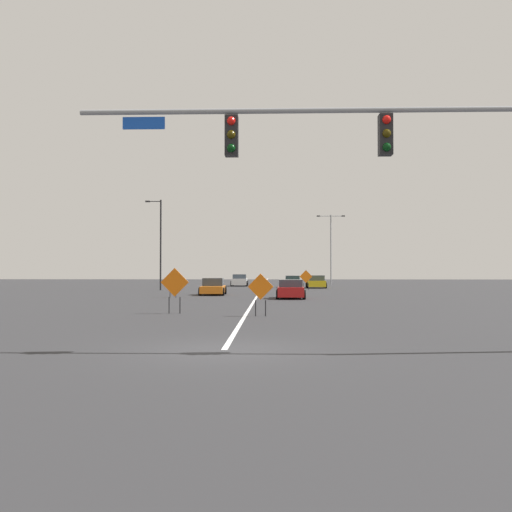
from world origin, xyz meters
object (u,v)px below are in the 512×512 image
street_lamp_mid_right (331,244)px  construction_sign_median_far (306,277)px  construction_sign_left_shoulder (261,289)px  car_green_approaching (292,282)px  car_yellow_near (316,282)px  car_orange_distant (213,287)px  traffic_signal_assembly (383,156)px  car_white_passing (240,281)px  street_lamp_near_right (160,241)px  car_red_mid (291,290)px  construction_sign_left_lane (175,284)px  construction_sign_right_shoulder (173,283)px

street_lamp_mid_right → construction_sign_median_far: (-4.27, -18.11, -4.10)m
construction_sign_left_shoulder → car_green_approaching: construction_sign_left_shoulder is taller
car_yellow_near → car_orange_distant: bearing=-119.5°
traffic_signal_assembly → car_white_passing: size_ratio=2.74×
street_lamp_mid_right → car_white_passing: (-11.58, -5.00, -4.67)m
car_white_passing → car_green_approaching: 7.81m
construction_sign_median_far → car_white_passing: construction_sign_median_far is taller
construction_sign_left_shoulder → car_orange_distant: bearing=101.9°
street_lamp_near_right → car_white_passing: 16.04m
car_red_mid → car_white_passing: car_white_passing is taller
street_lamp_near_right → construction_sign_left_shoulder: size_ratio=4.73×
traffic_signal_assembly → construction_sign_median_far: bearing=89.5°
construction_sign_left_shoulder → construction_sign_median_far: 31.08m
car_red_mid → car_green_approaching: (0.93, 24.34, 0.02)m
construction_sign_left_lane → construction_sign_left_shoulder: size_ratio=1.13×
construction_sign_median_far → car_green_approaching: bearing=97.0°
construction_sign_left_shoulder → construction_sign_median_far: construction_sign_median_far is taller
traffic_signal_assembly → construction_sign_left_lane: 14.42m
traffic_signal_assembly → car_orange_distant: size_ratio=3.08×
construction_sign_left_lane → construction_sign_left_shoulder: 4.27m
construction_sign_median_far → car_green_approaching: construction_sign_median_far is taller
street_lamp_near_right → construction_sign_median_far: 14.77m
car_green_approaching → street_lamp_near_right: bearing=-145.4°
car_green_approaching → street_lamp_mid_right: bearing=61.2°
construction_sign_left_lane → construction_sign_median_far: (7.79, 29.48, -0.11)m
construction_sign_left_lane → traffic_signal_assembly: bearing=-57.9°
construction_sign_median_far → construction_sign_left_shoulder: bearing=-96.9°
construction_sign_left_lane → construction_sign_left_shoulder: (4.04, -1.37, -0.16)m
construction_sign_right_shoulder → car_orange_distant: (2.47, 4.24, -0.46)m
construction_sign_median_far → car_orange_distant: 13.27m
street_lamp_mid_right → car_green_approaching: bearing=-118.8°
construction_sign_left_shoulder → street_lamp_mid_right: bearing=80.7°
construction_sign_right_shoulder → construction_sign_left_lane: bearing=-79.6°
street_lamp_near_right → construction_sign_right_shoulder: street_lamp_near_right is taller
street_lamp_near_right → traffic_signal_assembly: bearing=-71.1°
construction_sign_median_far → car_green_approaching: size_ratio=0.51×
traffic_signal_assembly → car_white_passing: traffic_signal_assembly is taller
traffic_signal_assembly → construction_sign_right_shoulder: size_ratio=6.94×
street_lamp_near_right → car_orange_distant: bearing=-57.4°
car_red_mid → street_lamp_mid_right: bearing=79.6°
car_green_approaching → construction_sign_median_far: bearing=-83.0°
car_orange_distant → car_green_approaching: bearing=69.9°
construction_sign_left_lane → car_red_mid: bearing=66.8°
construction_sign_left_lane → construction_sign_left_shoulder: bearing=-18.8°
construction_sign_median_far → car_red_mid: construction_sign_median_far is taller
construction_sign_left_shoulder → car_green_approaching: 39.41m
construction_sign_left_lane → car_red_mid: 14.81m
traffic_signal_assembly → street_lamp_near_right: (-13.94, 40.60, -0.15)m
construction_sign_right_shoulder → traffic_signal_assembly: bearing=-69.1°
construction_sign_left_shoulder → car_green_approaching: (2.70, 39.31, -0.55)m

